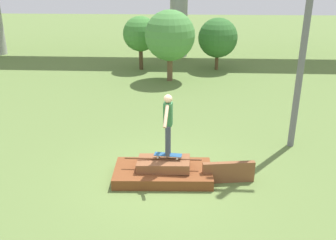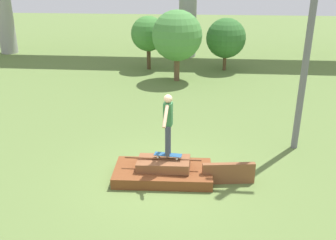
# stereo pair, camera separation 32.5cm
# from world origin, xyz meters

# --- Properties ---
(ground_plane) EXTENTS (80.00, 80.00, 0.00)m
(ground_plane) POSITION_xyz_m (0.00, 0.00, 0.00)
(ground_plane) COLOR olive
(scrap_pile) EXTENTS (2.68, 1.43, 0.61)m
(scrap_pile) POSITION_xyz_m (0.00, 0.00, 0.21)
(scrap_pile) COLOR brown
(scrap_pile) RESTS_ON ground_plane
(scrap_plank_loose) EXTENTS (1.40, 0.32, 0.58)m
(scrap_plank_loose) POSITION_xyz_m (1.75, -0.10, 0.29)
(scrap_plank_loose) COLOR brown
(scrap_plank_loose) RESTS_ON ground_plane
(skateboard) EXTENTS (0.76, 0.29, 0.09)m
(skateboard) POSITION_xyz_m (0.13, 0.05, 0.68)
(skateboard) COLOR #23517F
(skateboard) RESTS_ON scrap_pile
(skater) EXTENTS (0.24, 1.12, 1.68)m
(skater) POSITION_xyz_m (0.13, 0.05, 1.67)
(skater) COLOR #383D4C
(skater) RESTS_ON skateboard
(tree_behind_left) EXTENTS (2.17, 2.17, 2.87)m
(tree_behind_left) POSITION_xyz_m (2.25, 12.08, 1.78)
(tree_behind_left) COLOR brown
(tree_behind_left) RESTS_ON ground_plane
(tree_behind_right) EXTENTS (1.92, 1.92, 2.96)m
(tree_behind_right) POSITION_xyz_m (-2.02, 11.91, 1.99)
(tree_behind_right) COLOR #4C3823
(tree_behind_right) RESTS_ON ground_plane
(tree_mid_back) EXTENTS (2.48, 2.48, 3.52)m
(tree_mid_back) POSITION_xyz_m (-0.28, 9.68, 2.27)
(tree_mid_back) COLOR brown
(tree_mid_back) RESTS_ON ground_plane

